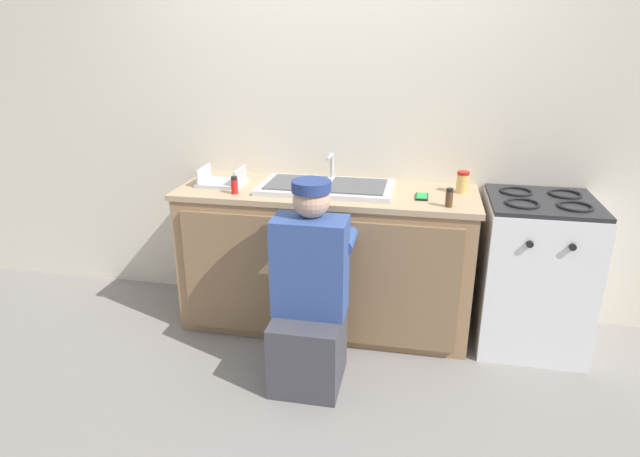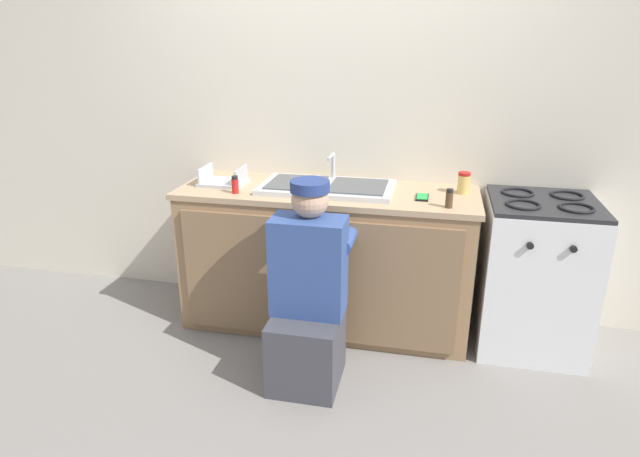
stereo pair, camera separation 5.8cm
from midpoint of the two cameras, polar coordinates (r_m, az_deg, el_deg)
ground_plane at (r=3.35m, az=0.13°, el=-12.22°), size 12.00×12.00×0.00m
back_wall at (r=3.51m, az=2.45°, el=11.23°), size 6.00×0.10×2.50m
counter_cabinet at (r=3.40m, az=1.18°, el=-3.47°), size 1.77×0.62×0.86m
countertop at (r=3.25m, az=1.27°, el=3.87°), size 1.81×0.62×0.03m
sink_double_basin at (r=3.24m, az=1.28°, el=4.50°), size 0.80×0.44×0.19m
stove_range at (r=3.40m, az=22.36°, el=-4.55°), size 0.60×0.62×0.92m
plumber_person at (r=2.84m, az=-0.70°, el=-7.87°), size 0.42×0.61×1.10m
spice_bottle_red at (r=3.20m, az=-8.53°, el=4.63°), size 0.04×0.04×0.10m
dish_rack_tray at (r=3.41m, az=-9.79°, el=5.08°), size 0.28×0.22×0.11m
condiment_jar at (r=3.27m, az=15.56°, el=4.71°), size 0.07×0.07×0.13m
cell_phone at (r=3.14m, az=11.37°, el=3.30°), size 0.07×0.14×0.01m
spice_bottle_pepper at (r=2.98m, az=14.16°, el=3.11°), size 0.04×0.04×0.10m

